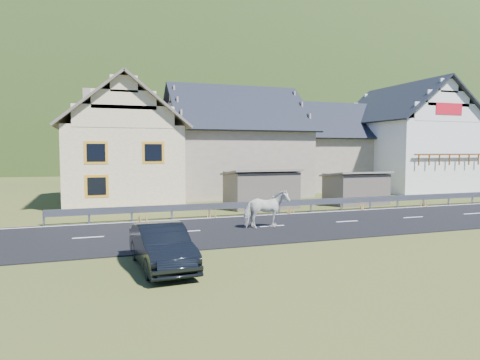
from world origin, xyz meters
name	(u,v)px	position (x,y,z in m)	size (l,w,h in m)	color
ground	(347,222)	(0.00, 0.00, 0.00)	(160.00, 160.00, 0.00)	#303C16
road	(347,222)	(0.00, 0.00, 0.02)	(60.00, 7.00, 0.04)	black
lane_markings	(347,221)	(0.00, 0.00, 0.04)	(60.00, 6.60, 0.01)	silver
guardrail	(311,202)	(0.00, 3.68, 0.56)	(28.10, 0.09, 0.75)	#93969B
shed_left	(261,190)	(-2.00, 6.50, 1.10)	(4.30, 3.30, 2.40)	#6E6355
shed_right	(355,189)	(4.50, 6.00, 1.00)	(3.80, 2.90, 2.20)	#6E6355
house_cream	(120,138)	(-10.00, 12.00, 4.36)	(7.80, 9.80, 8.30)	#FFE9B2
house_stone_a	(234,137)	(-1.00, 15.00, 4.63)	(10.80, 9.80, 8.90)	#9D947C
house_stone_b	(329,143)	(9.00, 17.00, 4.24)	(9.80, 8.80, 8.10)	#9D947C
house_white	(405,133)	(15.00, 14.00, 5.06)	(8.80, 10.80, 9.70)	silver
mountain	(134,202)	(5.00, 180.00, -20.00)	(440.00, 280.00, 260.00)	#1E3210
horse	(266,209)	(-4.41, -0.28, 0.88)	(2.00, 0.91, 1.69)	silver
car	(162,246)	(-9.83, -5.24, 0.65)	(1.38, 3.97, 1.31)	black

